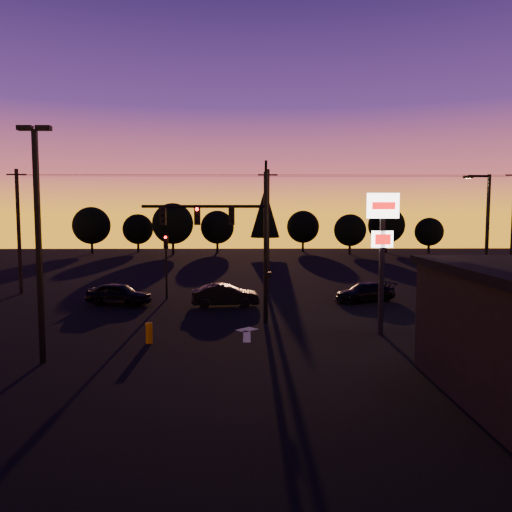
% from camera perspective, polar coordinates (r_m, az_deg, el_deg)
% --- Properties ---
extents(ground, '(120.00, 120.00, 0.00)m').
position_cam_1_polar(ground, '(23.03, -2.32, -9.80)').
color(ground, black).
rests_on(ground, ground).
extents(lane_arrow, '(1.20, 3.10, 0.01)m').
position_cam_1_polar(lane_arrow, '(24.63, -1.05, -8.80)').
color(lane_arrow, beige).
rests_on(lane_arrow, ground).
extents(traffic_signal_mast, '(6.79, 0.52, 8.58)m').
position_cam_1_polar(traffic_signal_mast, '(26.28, -2.36, 2.93)').
color(traffic_signal_mast, black).
rests_on(traffic_signal_mast, ground).
extents(secondary_signal, '(0.30, 0.31, 4.35)m').
position_cam_1_polar(secondary_signal, '(34.33, -10.24, -0.14)').
color(secondary_signal, black).
rests_on(secondary_signal, ground).
extents(parking_lot_light, '(1.25, 0.30, 9.14)m').
position_cam_1_polar(parking_lot_light, '(20.89, -23.65, 2.92)').
color(parking_lot_light, black).
rests_on(parking_lot_light, ground).
extents(pylon_sign, '(1.50, 0.28, 6.80)m').
position_cam_1_polar(pylon_sign, '(24.64, 14.24, 2.60)').
color(pylon_sign, black).
rests_on(pylon_sign, ground).
extents(streetlight, '(1.55, 0.35, 8.00)m').
position_cam_1_polar(streetlight, '(30.84, 24.74, 1.82)').
color(streetlight, black).
rests_on(streetlight, ground).
extents(utility_pole_0, '(1.40, 0.26, 9.00)m').
position_cam_1_polar(utility_pole_0, '(39.88, -25.49, 2.64)').
color(utility_pole_0, black).
rests_on(utility_pole_0, ground).
extents(utility_pole_1, '(1.40, 0.26, 9.00)m').
position_cam_1_polar(utility_pole_1, '(36.31, 1.35, 2.94)').
color(utility_pole_1, black).
rests_on(utility_pole_1, ground).
extents(power_wires, '(36.00, 1.22, 0.07)m').
position_cam_1_polar(power_wires, '(36.39, 1.36, 9.21)').
color(power_wires, black).
rests_on(power_wires, ground).
extents(bollard, '(0.31, 0.31, 0.93)m').
position_cam_1_polar(bollard, '(23.22, -12.12, -8.60)').
color(bollard, '#BD7700').
rests_on(bollard, ground).
extents(tree_0, '(5.36, 5.36, 6.74)m').
position_cam_1_polar(tree_0, '(75.72, -18.29, 3.33)').
color(tree_0, black).
rests_on(tree_0, ground).
extents(tree_1, '(4.54, 4.54, 5.71)m').
position_cam_1_polar(tree_1, '(77.10, -13.35, 3.00)').
color(tree_1, black).
rests_on(tree_1, ground).
extents(tree_2, '(5.77, 5.78, 7.26)m').
position_cam_1_polar(tree_2, '(71.07, -9.49, 3.67)').
color(tree_2, black).
rests_on(tree_2, ground).
extents(tree_3, '(4.95, 4.95, 6.22)m').
position_cam_1_polar(tree_3, '(74.43, -4.45, 3.30)').
color(tree_3, black).
rests_on(tree_3, ground).
extents(tree_4, '(4.18, 4.18, 9.50)m').
position_cam_1_polar(tree_4, '(71.31, 1.04, 4.99)').
color(tree_4, black).
rests_on(tree_4, ground).
extents(tree_5, '(4.95, 4.95, 6.22)m').
position_cam_1_polar(tree_5, '(76.76, 5.39, 3.34)').
color(tree_5, black).
rests_on(tree_5, ground).
extents(tree_6, '(4.54, 4.54, 5.71)m').
position_cam_1_polar(tree_6, '(71.77, 10.69, 2.91)').
color(tree_6, black).
rests_on(tree_6, ground).
extents(tree_7, '(5.36, 5.36, 6.74)m').
position_cam_1_polar(tree_7, '(76.08, 14.68, 3.42)').
color(tree_7, black).
rests_on(tree_7, ground).
extents(tree_8, '(4.12, 4.12, 5.19)m').
position_cam_1_polar(tree_8, '(77.00, 19.18, 2.63)').
color(tree_8, black).
rests_on(tree_8, ground).
extents(car_left, '(4.45, 2.74, 1.42)m').
position_cam_1_polar(car_left, '(33.05, -15.41, -4.20)').
color(car_left, black).
rests_on(car_left, ground).
extents(car_mid, '(4.34, 1.88, 1.39)m').
position_cam_1_polar(car_mid, '(31.53, -3.55, -4.49)').
color(car_mid, black).
rests_on(car_mid, ground).
extents(car_right, '(4.57, 3.30, 1.23)m').
position_cam_1_polar(car_right, '(33.96, 12.36, -4.06)').
color(car_right, black).
rests_on(car_right, ground).
extents(suv_parked, '(3.02, 5.33, 1.40)m').
position_cam_1_polar(suv_parked, '(21.90, 25.26, -9.15)').
color(suv_parked, black).
rests_on(suv_parked, ground).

